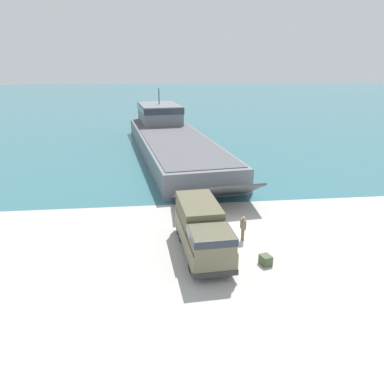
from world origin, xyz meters
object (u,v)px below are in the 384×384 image
(landing_craft, at_px, (170,137))
(cargo_crate, at_px, (266,260))
(military_truck, at_px, (202,229))
(moored_boat_b, at_px, (153,116))
(moored_boat_a, at_px, (167,109))
(soldier_on_ramp, at_px, (243,227))

(landing_craft, height_order, cargo_crate, landing_craft)
(landing_craft, xyz_separation_m, military_truck, (0.39, -29.07, -0.28))
(landing_craft, height_order, moored_boat_b, landing_craft)
(landing_craft, height_order, moored_boat_a, landing_craft)
(landing_craft, xyz_separation_m, moored_boat_a, (1.68, 42.29, -1.25))
(moored_boat_b, distance_m, cargo_crate, 59.88)
(landing_craft, bearing_deg, soldier_on_ramp, -90.18)
(moored_boat_a, xyz_separation_m, cargo_crate, (2.27, -73.34, -0.32))
(landing_craft, xyz_separation_m, moored_boat_b, (-2.02, 28.53, -1.13))
(soldier_on_ramp, distance_m, cargo_crate, 3.42)
(moored_boat_b, bearing_deg, landing_craft, -63.42)
(moored_boat_b, bearing_deg, cargo_crate, -61.75)
(military_truck, height_order, moored_boat_a, military_truck)
(landing_craft, relative_size, military_truck, 5.10)
(soldier_on_ramp, bearing_deg, landing_craft, -95.20)
(landing_craft, distance_m, soldier_on_ramp, 27.97)
(landing_craft, distance_m, cargo_crate, 31.34)
(military_truck, xyz_separation_m, soldier_on_ramp, (2.96, 1.32, -0.57))
(military_truck, distance_m, moored_boat_b, 57.66)
(landing_craft, xyz_separation_m, cargo_crate, (3.95, -31.05, -1.57))
(moored_boat_a, height_order, moored_boat_b, moored_boat_b)
(landing_craft, relative_size, cargo_crate, 55.37)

